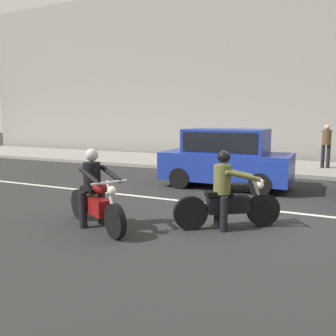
% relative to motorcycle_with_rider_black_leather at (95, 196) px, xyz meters
% --- Properties ---
extents(ground_plane, '(80.00, 80.00, 0.00)m').
position_rel_motorcycle_with_rider_black_leather_xyz_m(ground_plane, '(2.48, 1.89, -0.64)').
color(ground_plane, '#262626').
extents(sidewalk_slab, '(40.00, 4.40, 0.14)m').
position_rel_motorcycle_with_rider_black_leather_xyz_m(sidewalk_slab, '(2.48, 9.89, -0.57)').
color(sidewalk_slab, gray).
rests_on(sidewalk_slab, ground_plane).
extents(building_facade, '(40.00, 1.40, 9.10)m').
position_rel_motorcycle_with_rider_black_leather_xyz_m(building_facade, '(2.48, 13.29, 3.91)').
color(building_facade, gray).
rests_on(building_facade, ground_plane).
extents(lane_marking_stripe, '(18.00, 0.14, 0.01)m').
position_rel_motorcycle_with_rider_black_leather_xyz_m(lane_marking_stripe, '(2.72, 2.79, -0.64)').
color(lane_marking_stripe, silver).
rests_on(lane_marking_stripe, ground_plane).
extents(motorcycle_with_rider_black_leather, '(2.02, 1.19, 1.56)m').
position_rel_motorcycle_with_rider_black_leather_xyz_m(motorcycle_with_rider_black_leather, '(0.00, 0.00, 0.00)').
color(motorcycle_with_rider_black_leather, black).
rests_on(motorcycle_with_rider_black_leather, ground_plane).
extents(motorcycle_with_rider_olive, '(1.84, 1.32, 1.53)m').
position_rel_motorcycle_with_rider_black_leather_xyz_m(motorcycle_with_rider_olive, '(2.35, 1.08, -0.01)').
color(motorcycle_with_rider_olive, black).
rests_on(motorcycle_with_rider_olive, ground_plane).
extents(parked_hatchback_cobalt_blue, '(3.88, 1.76, 1.80)m').
position_rel_motorcycle_with_rider_black_leather_xyz_m(parked_hatchback_cobalt_blue, '(1.17, 5.04, 0.29)').
color(parked_hatchback_cobalt_blue, navy).
rests_on(parked_hatchback_cobalt_blue, ground_plane).
extents(pedestrian_bystander, '(0.34, 0.34, 1.73)m').
position_rel_motorcycle_with_rider_black_leather_xyz_m(pedestrian_bystander, '(3.85, 9.89, 0.51)').
color(pedestrian_bystander, black).
rests_on(pedestrian_bystander, sidewalk_slab).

